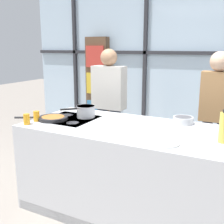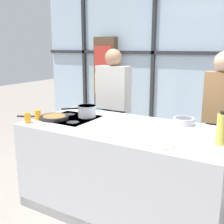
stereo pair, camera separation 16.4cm
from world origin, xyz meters
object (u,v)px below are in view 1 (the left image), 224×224
(white_plate, at_px, (165,143))
(oil_bottle, at_px, (224,127))
(spectator_center_left, at_px, (216,110))
(frying_pan, at_px, (52,118))
(juice_glass_near, at_px, (27,119))
(mixing_bowl, at_px, (183,120))
(saucepan, at_px, (86,111))
(juice_glass_far, at_px, (36,116))
(spectator_far_left, at_px, (109,101))

(white_plate, relative_size, oil_bottle, 0.84)
(spectator_center_left, distance_m, frying_pan, 1.85)
(white_plate, bearing_deg, juice_glass_near, -177.25)
(mixing_bowl, bearing_deg, white_plate, -88.27)
(saucepan, relative_size, juice_glass_far, 2.90)
(frying_pan, xyz_separation_m, juice_glass_far, (-0.11, -0.12, 0.03))
(frying_pan, bearing_deg, spectator_center_left, 36.78)
(juice_glass_near, bearing_deg, spectator_center_left, 40.65)
(frying_pan, bearing_deg, mixing_bowl, 21.36)
(mixing_bowl, height_order, oil_bottle, oil_bottle)
(spectator_center_left, bearing_deg, saucepan, 34.91)
(juice_glass_near, distance_m, juice_glass_far, 0.14)
(spectator_center_left, xyz_separation_m, juice_glass_near, (-1.59, -1.37, 0.02))
(mixing_bowl, bearing_deg, juice_glass_near, -151.24)
(frying_pan, height_order, mixing_bowl, mixing_bowl)
(frying_pan, relative_size, mixing_bowl, 2.51)
(spectator_center_left, height_order, frying_pan, spectator_center_left)
(mixing_bowl, distance_m, juice_glass_far, 1.49)
(juice_glass_near, relative_size, juice_glass_far, 1.00)
(mixing_bowl, relative_size, juice_glass_far, 1.93)
(frying_pan, height_order, saucepan, saucepan)
(spectator_far_left, distance_m, frying_pan, 1.11)
(spectator_far_left, relative_size, mixing_bowl, 7.90)
(juice_glass_far, bearing_deg, oil_bottle, 5.82)
(spectator_center_left, bearing_deg, white_plate, 80.87)
(white_plate, xyz_separation_m, mixing_bowl, (-0.02, 0.68, 0.03))
(spectator_center_left, xyz_separation_m, juice_glass_far, (-1.59, -1.23, 0.02))
(spectator_center_left, relative_size, frying_pan, 3.10)
(saucepan, relative_size, oil_bottle, 1.14)
(oil_bottle, height_order, juice_glass_far, oil_bottle)
(saucepan, xyz_separation_m, mixing_bowl, (1.00, 0.24, -0.03))
(juice_glass_far, bearing_deg, spectator_center_left, 37.62)
(frying_pan, xyz_separation_m, white_plate, (1.28, -0.19, -0.01))
(spectator_far_left, distance_m, saucepan, 0.88)
(juice_glass_far, bearing_deg, mixing_bowl, 24.05)
(spectator_far_left, bearing_deg, oil_bottle, 146.73)
(spectator_far_left, xyz_separation_m, white_plate, (1.19, -1.30, -0.01))
(saucepan, bearing_deg, oil_bottle, -7.48)
(juice_glass_near, xyz_separation_m, juice_glass_far, (0.00, 0.14, 0.00))
(frying_pan, relative_size, juice_glass_far, 4.85)
(saucepan, height_order, juice_glass_far, saucepan)
(spectator_center_left, height_order, saucepan, spectator_center_left)
(saucepan, height_order, mixing_bowl, saucepan)
(frying_pan, bearing_deg, juice_glass_far, -132.52)
(juice_glass_near, bearing_deg, oil_bottle, 10.22)
(saucepan, xyz_separation_m, juice_glass_far, (-0.36, -0.37, -0.01))
(juice_glass_far, bearing_deg, saucepan, 45.48)
(mixing_bowl, xyz_separation_m, juice_glass_near, (-1.36, -0.75, 0.02))
(spectator_center_left, height_order, white_plate, spectator_center_left)
(spectator_center_left, relative_size, saucepan, 5.19)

